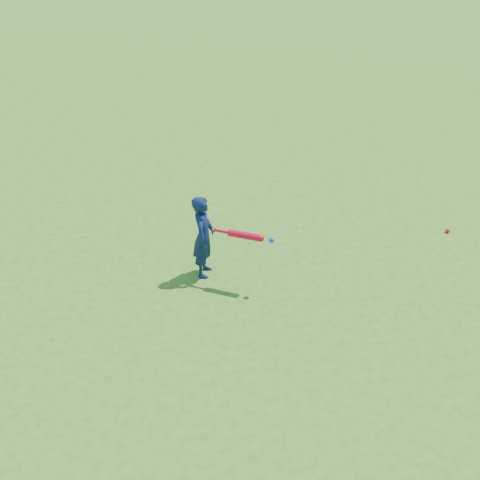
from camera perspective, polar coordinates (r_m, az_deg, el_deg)
The scene contains 4 objects.
ground at distance 6.94m, azimuth 0.86°, elevation -4.62°, with size 80.00×80.00×0.00m, color #3B741B.
child at distance 6.86m, azimuth -3.92°, elevation 0.36°, with size 0.41×0.27×1.12m, color #0E1B44.
ground_ball_red at distance 8.67m, azimuth 21.26°, elevation 0.93°, with size 0.07×0.07×0.07m, color red.
bat_swing at distance 6.54m, azimuth 0.78°, elevation 0.44°, with size 0.69×0.47×0.09m.
Camera 1 is at (-1.33, -5.58, 3.91)m, focal length 40.00 mm.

